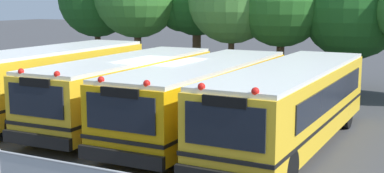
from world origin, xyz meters
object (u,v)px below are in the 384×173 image
Objects in this scene: school_bus_3 at (291,103)px; tree_4 at (283,1)px; school_bus_2 at (204,95)px; tree_5 at (354,8)px; tree_2 at (193,4)px; tree_3 at (233,1)px; school_bus_0 at (52,79)px; school_bus_1 at (127,87)px.

school_bus_3 is 1.54× the size of tree_4.
school_bus_2 is 0.98× the size of school_bus_3.
tree_5 reaches higher than school_bus_2.
tree_4 is (-3.41, 10.08, 3.07)m from school_bus_3.
tree_3 is (2.86, -1.04, 0.18)m from tree_2.
school_bus_0 is 0.93× the size of school_bus_2.
school_bus_1 is 3.21m from school_bus_2.
school_bus_0 is at bearing 4.89° from school_bus_1.
tree_2 is 8.62m from tree_5.
tree_4 is at bearing 10.08° from tree_3.
tree_4 reaches higher than school_bus_1.
tree_5 is (6.15, 10.54, 2.80)m from school_bus_1.
tree_5 is (3.26, 0.85, -0.32)m from tree_4.
tree_3 is (-2.82, 9.40, 3.12)m from school_bus_2.
tree_3 reaches higher than tree_5.
school_bus_0 is 3.28m from school_bus_1.
school_bus_3 is 14.11m from tree_2.
school_bus_1 is 1.45× the size of tree_3.
school_bus_1 is at bearing -2.81° from school_bus_2.
school_bus_2 is 3.10m from school_bus_3.
tree_5 is (5.76, 1.30, -0.32)m from tree_3.
tree_5 is at bearing -105.40° from school_bus_2.
school_bus_3 is at bearing -71.32° from tree_4.
school_bus_2 is 11.44m from tree_5.
tree_3 is at bearing -19.99° from tree_2.
school_bus_1 is at bearing -174.27° from school_bus_0.
tree_5 reaches higher than tree_2.
tree_4 is at bearing -6.34° from tree_2.
tree_3 reaches higher than school_bus_1.
school_bus_1 is at bearing -92.41° from tree_3.
tree_3 is at bearing -57.55° from school_bus_3.
tree_3 is 1.02× the size of tree_5.
tree_2 is at bearing -77.62° from school_bus_1.
school_bus_0 is 14.64m from tree_5.
school_bus_2 is at bearing -178.62° from school_bus_0.
school_bus_0 is at bearing -130.85° from tree_5.
school_bus_3 is 1.52× the size of tree_3.
school_bus_0 is at bearing -110.86° from tree_3.
tree_2 is 0.93× the size of tree_4.
school_bus_0 is 1.39× the size of tree_3.
school_bus_0 reaches higher than school_bus_1.
tree_2 reaches higher than school_bus_1.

